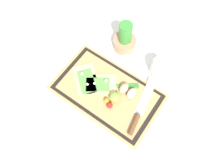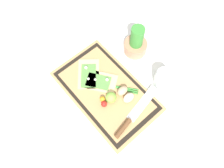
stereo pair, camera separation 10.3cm
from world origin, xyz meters
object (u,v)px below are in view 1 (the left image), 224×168
(egg_pink, at_px, (132,93))
(pizza_slice_near, at_px, (86,80))
(pizza_slice_far, at_px, (100,84))
(lime, at_px, (115,97))
(knife, at_px, (138,114))
(herb_pot, at_px, (125,40))
(cherry_tomato_yellow, at_px, (107,101))
(cherry_tomato_red, at_px, (109,105))
(egg_brown, at_px, (124,88))
(sauce_jar, at_px, (159,68))

(egg_pink, bearing_deg, pizza_slice_near, -164.72)
(pizza_slice_far, xyz_separation_m, lime, (0.10, -0.02, 0.02))
(knife, xyz_separation_m, herb_pot, (-0.26, 0.28, 0.03))
(lime, distance_m, herb_pot, 0.31)
(pizza_slice_far, height_order, knife, pizza_slice_far)
(egg_pink, bearing_deg, knife, -38.65)
(cherry_tomato_yellow, bearing_deg, herb_pot, 109.03)
(cherry_tomato_red, bearing_deg, herb_pot, 112.14)
(egg_pink, relative_size, herb_pot, 0.32)
(knife, bearing_deg, lime, 179.79)
(egg_brown, relative_size, lime, 1.10)
(knife, relative_size, egg_pink, 5.47)
(pizza_slice_near, distance_m, cherry_tomato_yellow, 0.15)
(sauce_jar, bearing_deg, cherry_tomato_red, -107.12)
(pizza_slice_near, xyz_separation_m, pizza_slice_far, (0.07, 0.02, 0.00))
(pizza_slice_near, height_order, egg_pink, egg_pink)
(pizza_slice_far, height_order, sauce_jar, sauce_jar)
(herb_pot, bearing_deg, pizza_slice_far, -83.05)
(lime, bearing_deg, egg_pink, 50.11)
(egg_pink, bearing_deg, herb_pot, 130.14)
(cherry_tomato_yellow, xyz_separation_m, sauce_jar, (0.11, 0.28, 0.01))
(knife, height_order, cherry_tomato_red, cherry_tomato_red)
(egg_pink, xyz_separation_m, herb_pot, (-0.18, 0.22, 0.02))
(egg_brown, xyz_separation_m, sauce_jar, (0.08, 0.18, 0.00))
(pizza_slice_near, xyz_separation_m, knife, (0.30, -0.00, 0.00))
(egg_pink, xyz_separation_m, lime, (-0.05, -0.06, 0.01))
(cherry_tomato_red, distance_m, cherry_tomato_yellow, 0.03)
(pizza_slice_far, xyz_separation_m, cherry_tomato_yellow, (0.08, -0.05, 0.01))
(lime, height_order, sauce_jar, sauce_jar)
(pizza_slice_far, height_order, cherry_tomato_red, cherry_tomato_red)
(pizza_slice_far, relative_size, cherry_tomato_yellow, 6.91)
(egg_pink, height_order, sauce_jar, sauce_jar)
(pizza_slice_near, distance_m, herb_pot, 0.28)
(egg_pink, relative_size, lime, 1.10)
(pizza_slice_far, bearing_deg, sauce_jar, 50.16)
(egg_brown, xyz_separation_m, cherry_tomato_red, (-0.01, -0.10, -0.00))
(cherry_tomato_red, distance_m, herb_pot, 0.35)
(herb_pot, bearing_deg, egg_pink, -49.86)
(egg_pink, xyz_separation_m, cherry_tomato_yellow, (-0.08, -0.09, -0.01))
(sauce_jar, bearing_deg, egg_pink, -101.25)
(knife, bearing_deg, herb_pot, 133.04)
(egg_pink, distance_m, cherry_tomato_yellow, 0.12)
(lime, bearing_deg, pizza_slice_near, 179.60)
(herb_pot, xyz_separation_m, sauce_jar, (0.22, -0.03, -0.02))
(pizza_slice_far, height_order, egg_brown, egg_brown)
(pizza_slice_far, relative_size, egg_brown, 3.20)
(pizza_slice_far, distance_m, cherry_tomato_red, 0.12)
(pizza_slice_near, bearing_deg, knife, -0.32)
(knife, bearing_deg, cherry_tomato_red, -162.16)
(egg_pink, distance_m, sauce_jar, 0.19)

